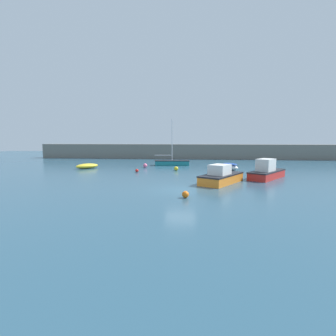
{
  "coord_description": "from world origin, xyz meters",
  "views": [
    {
      "loc": [
        1.05,
        -21.37,
        4.27
      ],
      "look_at": [
        -1.85,
        8.09,
        0.86
      ],
      "focal_mm": 28.0,
      "sensor_mm": 36.0,
      "label": 1
    }
  ],
  "objects_px": {
    "rowboat_with_red_cover": "(230,167)",
    "motorboat_grey_hull": "(266,172)",
    "mooring_buoy_yellow": "(176,169)",
    "motorboat_with_cabin": "(221,177)",
    "mooring_buoy_pink": "(145,165)",
    "open_tender_yellow": "(87,166)",
    "sailboat_tall_mast": "(172,162)",
    "mooring_buoy_red": "(137,171)",
    "mooring_buoy_orange": "(185,194)"
  },
  "relations": [
    {
      "from": "mooring_buoy_yellow",
      "to": "mooring_buoy_orange",
      "type": "bearing_deg",
      "value": -83.73
    },
    {
      "from": "mooring_buoy_pink",
      "to": "open_tender_yellow",
      "type": "bearing_deg",
      "value": -166.6
    },
    {
      "from": "rowboat_with_red_cover",
      "to": "mooring_buoy_yellow",
      "type": "xyz_separation_m",
      "value": [
        -7.1,
        -1.2,
        -0.2
      ]
    },
    {
      "from": "mooring_buoy_red",
      "to": "open_tender_yellow",
      "type": "bearing_deg",
      "value": 157.39
    },
    {
      "from": "motorboat_with_cabin",
      "to": "sailboat_tall_mast",
      "type": "height_order",
      "value": "sailboat_tall_mast"
    },
    {
      "from": "motorboat_grey_hull",
      "to": "mooring_buoy_orange",
      "type": "xyz_separation_m",
      "value": [
        -8.22,
        -9.82,
        -0.47
      ]
    },
    {
      "from": "motorboat_with_cabin",
      "to": "mooring_buoy_pink",
      "type": "bearing_deg",
      "value": 69.17
    },
    {
      "from": "motorboat_with_cabin",
      "to": "open_tender_yellow",
      "type": "height_order",
      "value": "motorboat_with_cabin"
    },
    {
      "from": "motorboat_grey_hull",
      "to": "mooring_buoy_orange",
      "type": "bearing_deg",
      "value": 175.92
    },
    {
      "from": "motorboat_with_cabin",
      "to": "motorboat_grey_hull",
      "type": "height_order",
      "value": "motorboat_grey_hull"
    },
    {
      "from": "open_tender_yellow",
      "to": "mooring_buoy_yellow",
      "type": "height_order",
      "value": "open_tender_yellow"
    },
    {
      "from": "motorboat_with_cabin",
      "to": "mooring_buoy_yellow",
      "type": "height_order",
      "value": "motorboat_with_cabin"
    },
    {
      "from": "sailboat_tall_mast",
      "to": "mooring_buoy_pink",
      "type": "relative_size",
      "value": 11.95
    },
    {
      "from": "motorboat_grey_hull",
      "to": "mooring_buoy_red",
      "type": "bearing_deg",
      "value": 111.41
    },
    {
      "from": "mooring_buoy_yellow",
      "to": "mooring_buoy_pink",
      "type": "bearing_deg",
      "value": 146.41
    },
    {
      "from": "open_tender_yellow",
      "to": "motorboat_grey_hull",
      "type": "distance_m",
      "value": 23.65
    },
    {
      "from": "rowboat_with_red_cover",
      "to": "sailboat_tall_mast",
      "type": "height_order",
      "value": "sailboat_tall_mast"
    },
    {
      "from": "mooring_buoy_red",
      "to": "mooring_buoy_pink",
      "type": "height_order",
      "value": "mooring_buoy_pink"
    },
    {
      "from": "mooring_buoy_yellow",
      "to": "motorboat_with_cabin",
      "type": "bearing_deg",
      "value": -62.22
    },
    {
      "from": "rowboat_with_red_cover",
      "to": "mooring_buoy_yellow",
      "type": "relative_size",
      "value": 5.61
    },
    {
      "from": "rowboat_with_red_cover",
      "to": "sailboat_tall_mast",
      "type": "distance_m",
      "value": 9.74
    },
    {
      "from": "mooring_buoy_yellow",
      "to": "mooring_buoy_red",
      "type": "distance_m",
      "value": 5.21
    },
    {
      "from": "open_tender_yellow",
      "to": "mooring_buoy_red",
      "type": "distance_m",
      "value": 8.49
    },
    {
      "from": "open_tender_yellow",
      "to": "mooring_buoy_red",
      "type": "bearing_deg",
      "value": 110.59
    },
    {
      "from": "motorboat_with_cabin",
      "to": "mooring_buoy_orange",
      "type": "height_order",
      "value": "motorboat_with_cabin"
    },
    {
      "from": "motorboat_with_cabin",
      "to": "open_tender_yellow",
      "type": "distance_m",
      "value": 20.39
    },
    {
      "from": "sailboat_tall_mast",
      "to": "mooring_buoy_red",
      "type": "relative_size",
      "value": 17.43
    },
    {
      "from": "open_tender_yellow",
      "to": "mooring_buoy_orange",
      "type": "bearing_deg",
      "value": 83.58
    },
    {
      "from": "rowboat_with_red_cover",
      "to": "motorboat_with_cabin",
      "type": "xyz_separation_m",
      "value": [
        -2.24,
        -10.42,
        0.17
      ]
    },
    {
      "from": "motorboat_with_cabin",
      "to": "motorboat_grey_hull",
      "type": "bearing_deg",
      "value": -24.65
    },
    {
      "from": "motorboat_grey_hull",
      "to": "mooring_buoy_pink",
      "type": "height_order",
      "value": "motorboat_grey_hull"
    },
    {
      "from": "sailboat_tall_mast",
      "to": "mooring_buoy_yellow",
      "type": "height_order",
      "value": "sailboat_tall_mast"
    },
    {
      "from": "rowboat_with_red_cover",
      "to": "mooring_buoy_yellow",
      "type": "height_order",
      "value": "rowboat_with_red_cover"
    },
    {
      "from": "mooring_buoy_yellow",
      "to": "motorboat_grey_hull",
      "type": "bearing_deg",
      "value": -30.33
    },
    {
      "from": "sailboat_tall_mast",
      "to": "mooring_buoy_pink",
      "type": "bearing_deg",
      "value": -142.62
    },
    {
      "from": "rowboat_with_red_cover",
      "to": "motorboat_grey_hull",
      "type": "bearing_deg",
      "value": 170.88
    },
    {
      "from": "mooring_buoy_yellow",
      "to": "rowboat_with_red_cover",
      "type": "bearing_deg",
      "value": 9.58
    },
    {
      "from": "open_tender_yellow",
      "to": "mooring_buoy_pink",
      "type": "height_order",
      "value": "open_tender_yellow"
    },
    {
      "from": "motorboat_with_cabin",
      "to": "sailboat_tall_mast",
      "type": "relative_size",
      "value": 0.82
    },
    {
      "from": "sailboat_tall_mast",
      "to": "open_tender_yellow",
      "type": "bearing_deg",
      "value": -160.95
    },
    {
      "from": "sailboat_tall_mast",
      "to": "motorboat_grey_hull",
      "type": "height_order",
      "value": "sailboat_tall_mast"
    },
    {
      "from": "open_tender_yellow",
      "to": "mooring_buoy_orange",
      "type": "xyz_separation_m",
      "value": [
        14.35,
        -16.87,
        -0.09
      ]
    },
    {
      "from": "motorboat_with_cabin",
      "to": "mooring_buoy_yellow",
      "type": "relative_size",
      "value": 10.59
    },
    {
      "from": "motorboat_grey_hull",
      "to": "rowboat_with_red_cover",
      "type": "bearing_deg",
      "value": 57.82
    },
    {
      "from": "motorboat_grey_hull",
      "to": "mooring_buoy_yellow",
      "type": "distance_m",
      "value": 11.52
    },
    {
      "from": "sailboat_tall_mast",
      "to": "motorboat_grey_hull",
      "type": "distance_m",
      "value": 16.5
    },
    {
      "from": "mooring_buoy_orange",
      "to": "mooring_buoy_red",
      "type": "bearing_deg",
      "value": 115.58
    },
    {
      "from": "motorboat_with_cabin",
      "to": "motorboat_grey_hull",
      "type": "distance_m",
      "value": 6.11
    },
    {
      "from": "mooring_buoy_yellow",
      "to": "mooring_buoy_orange",
      "type": "relative_size",
      "value": 1.09
    },
    {
      "from": "sailboat_tall_mast",
      "to": "motorboat_grey_hull",
      "type": "xyz_separation_m",
      "value": [
        11.01,
        -12.29,
        0.27
      ]
    }
  ]
}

